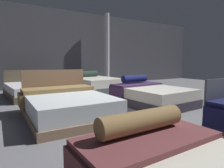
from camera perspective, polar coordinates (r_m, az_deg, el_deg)
The scene contains 7 objects.
ground_plane at distance 4.85m, azimuth -0.53°, elevation -7.44°, with size 18.00×18.00×0.02m, color slate.
showroom_back_wall at distance 9.32m, azimuth -17.25°, elevation 9.89°, with size 18.00×0.06×3.50m, color #47474C.
bed_2 at distance 4.24m, azimuth -12.92°, elevation -5.99°, with size 1.74×2.15×0.96m.
bed_3 at distance 5.42m, azimuth 11.33°, elevation -3.24°, with size 1.59×2.02×0.76m.
bed_4 at distance 7.06m, azimuth -21.72°, elevation -1.62°, with size 1.72×2.22×0.85m.
bed_5 at distance 7.81m, azimuth -4.80°, elevation -0.03°, with size 1.61×2.00×0.76m.
support_pillar at distance 9.91m, azimuth -1.48°, elevation 9.96°, with size 0.24×0.24×3.50m, color silver.
Camera 1 is at (-2.50, -3.99, 1.16)m, focal length 31.48 mm.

